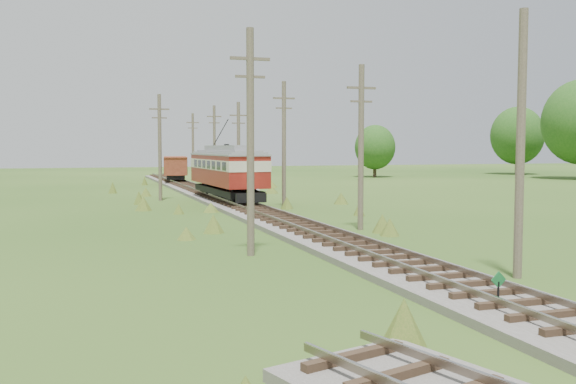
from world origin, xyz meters
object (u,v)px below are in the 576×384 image
object	(u,v)px
streetcar	(227,168)
gravel_pile	(244,185)
switch_marker	(498,288)
gondola	(175,167)

from	to	relation	value
streetcar	gravel_pile	xyz separation A→B (m)	(4.60, 13.22, -2.15)
switch_marker	gondola	size ratio (longest dim) A/B	0.13
streetcar	gondola	distance (m)	28.17
streetcar	gravel_pile	bearing A→B (deg)	68.78
switch_marker	streetcar	xyz separation A→B (m)	(0.20, 33.91, 2.09)
switch_marker	gravel_pile	xyz separation A→B (m)	(4.80, 47.14, -0.06)
streetcar	gondola	world-z (taller)	streetcar
gondola	switch_marker	bearing A→B (deg)	-83.03
switch_marker	streetcar	bearing A→B (deg)	89.66
streetcar	gondola	bearing A→B (deg)	87.95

